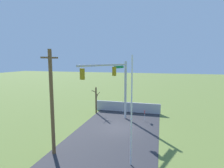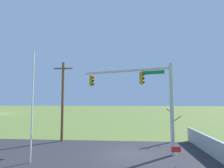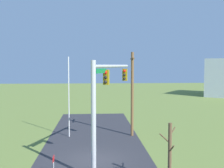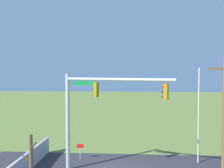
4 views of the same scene
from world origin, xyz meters
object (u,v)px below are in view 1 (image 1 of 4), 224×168
open_sign (145,113)px  signal_mast (115,80)px  utility_pole (52,101)px  bare_tree (96,100)px  flagpole (131,112)px

open_sign → signal_mast: bearing=116.0°
utility_pole → signal_mast: bearing=-20.1°
bare_tree → flagpole: bearing=-149.5°
signal_mast → utility_pole: utility_pole is taller
signal_mast → utility_pole: (-7.64, 2.80, -0.78)m
flagpole → open_sign: flagpole is taller
utility_pole → bare_tree: utility_pole is taller
flagpole → bare_tree: bearing=30.5°
flagpole → utility_pole: 5.77m
utility_pole → open_sign: (9.14, -5.87, -3.09)m
signal_mast → open_sign: bearing=-64.0°
flagpole → utility_pole: size_ratio=0.94×
bare_tree → open_sign: (-1.55, -6.42, -0.86)m
flagpole → utility_pole: utility_pole is taller
utility_pole → open_sign: bearing=-32.7°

